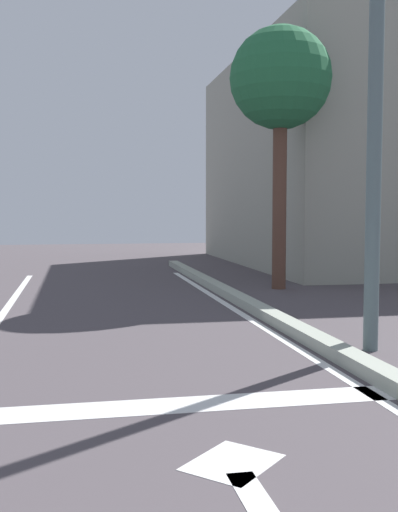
% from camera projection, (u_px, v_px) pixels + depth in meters
% --- Properties ---
extents(lane_line_curbside, '(0.12, 20.00, 0.01)m').
position_uv_depth(lane_line_curbside, '(353.00, 383.00, 5.49)').
color(lane_line_curbside, silver).
rests_on(lane_line_curbside, ground).
extents(stop_bar, '(3.60, 0.40, 0.01)m').
position_uv_depth(stop_bar, '(173.00, 405.00, 4.86)').
color(stop_bar, silver).
rests_on(stop_bar, ground).
extents(lane_arrow_head, '(0.71, 0.71, 0.01)m').
position_uv_depth(lane_arrow_head, '(233.00, 462.00, 3.76)').
color(lane_arrow_head, silver).
rests_on(lane_arrow_head, ground).
extents(curb_strip, '(0.24, 24.00, 0.14)m').
position_uv_depth(curb_strip, '(380.00, 374.00, 5.53)').
color(curb_strip, '#9DA595').
rests_on(curb_strip, ground).
extents(roadside_tree, '(1.95, 1.95, 5.02)m').
position_uv_depth(roadside_tree, '(281.00, 82.00, 11.88)').
color(roadside_tree, brown).
rests_on(roadside_tree, ground).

